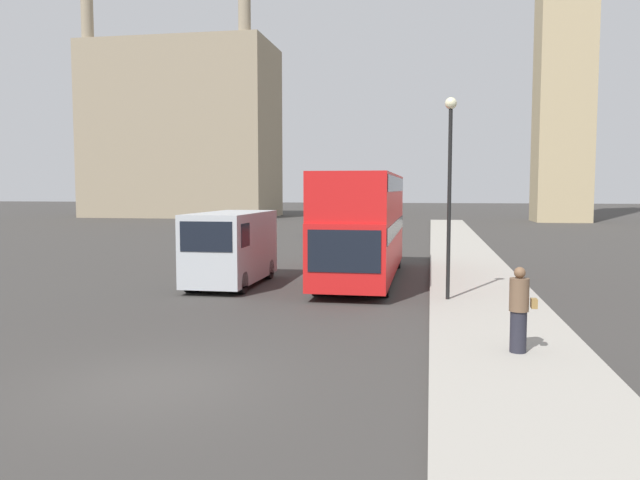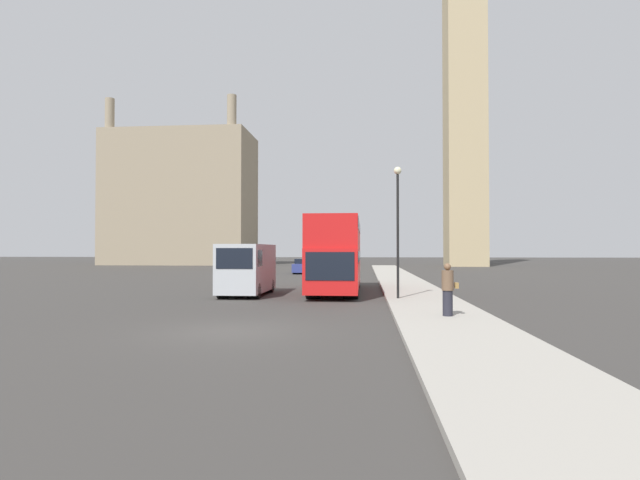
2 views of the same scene
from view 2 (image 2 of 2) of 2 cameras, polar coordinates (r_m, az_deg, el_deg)
name	(u,v)px [view 2 (image 2 of 2)]	position (r m, az deg, el deg)	size (l,w,h in m)	color
ground_plane	(231,331)	(15.36, -10.16, -10.21)	(300.00, 300.00, 0.00)	#383533
sidewalk_strip	(460,332)	(15.07, 15.75, -10.08)	(3.44, 120.00, 0.15)	#9E998E
clock_tower	(464,19)	(84.84, 16.15, 23.08)	(6.09, 6.26, 72.57)	tan
building_block_distant	(182,199)	(87.06, -15.55, 4.53)	(23.45, 12.14, 26.66)	gray
red_double_decker_bus	(337,252)	(28.54, 1.90, -1.35)	(2.63, 10.94, 4.14)	red
white_van	(247,268)	(26.92, -8.36, -3.20)	(2.15, 5.37, 2.72)	#B2B7BC
pedestrian	(448,290)	(17.85, 14.40, -5.52)	(0.56, 0.40, 1.81)	#23232D
street_lamp	(398,213)	(23.90, 8.88, 3.10)	(0.36, 0.36, 6.22)	black
parked_sedan	(303,267)	(51.47, -1.91, -3.06)	(1.77, 4.59, 1.52)	navy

